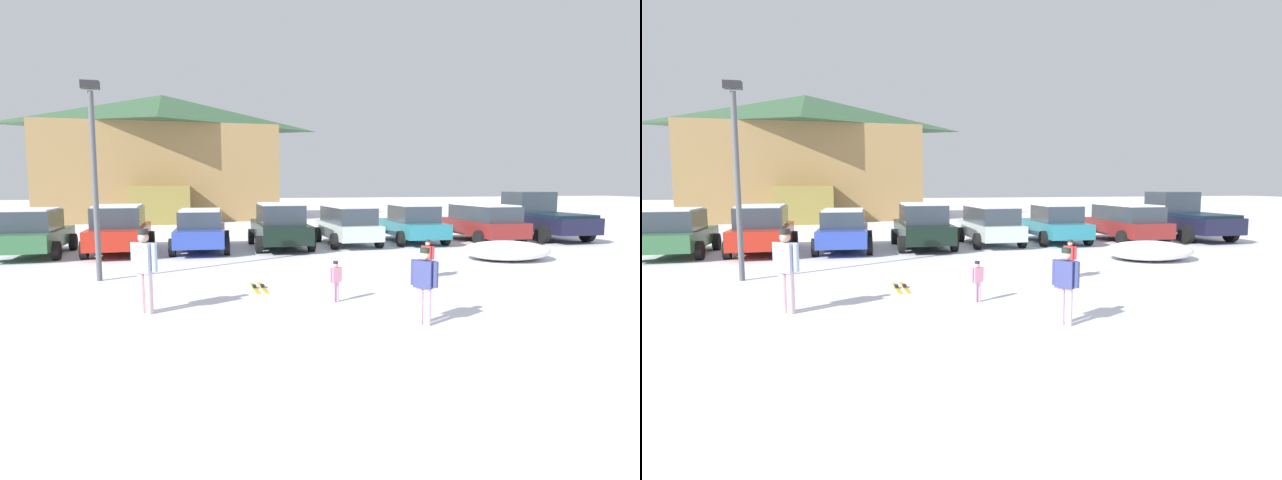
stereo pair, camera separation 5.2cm
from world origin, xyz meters
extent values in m
plane|color=silver|center=(0.00, 0.00, 0.00)|extent=(160.00, 160.00, 0.00)
cube|color=olive|center=(-4.95, 31.62, 3.24)|extent=(15.40, 8.31, 6.49)
pyramid|color=#315636|center=(-4.95, 31.62, 7.63)|extent=(16.01, 8.92, 2.29)
cube|color=olive|center=(-4.97, 26.59, 1.20)|extent=(3.61, 1.81, 2.40)
cube|color=#32653D|center=(-8.49, 13.16, 0.62)|extent=(1.89, 4.21, 0.60)
cube|color=#2D3842|center=(-8.49, 12.95, 1.27)|extent=(1.65, 2.20, 0.70)
cube|color=white|center=(-8.49, 12.95, 1.65)|extent=(1.54, 2.09, 0.06)
cylinder|color=black|center=(-9.50, 14.45, 0.32)|extent=(0.23, 0.64, 0.64)
cylinder|color=black|center=(-7.51, 14.47, 0.32)|extent=(0.23, 0.64, 0.64)
cylinder|color=black|center=(-7.48, 11.87, 0.32)|extent=(0.23, 0.64, 0.64)
cube|color=#B22316|center=(-5.65, 13.31, 0.65)|extent=(1.89, 4.81, 0.67)
cube|color=#2D3842|center=(-5.64, 13.07, 1.35)|extent=(1.64, 2.51, 0.72)
cube|color=white|center=(-5.64, 13.07, 1.74)|extent=(1.53, 2.38, 0.06)
cylinder|color=black|center=(-6.65, 14.79, 0.32)|extent=(0.23, 0.64, 0.64)
cylinder|color=black|center=(-4.68, 14.81, 0.32)|extent=(0.23, 0.64, 0.64)
cylinder|color=black|center=(-6.62, 11.82, 0.32)|extent=(0.23, 0.64, 0.64)
cylinder|color=black|center=(-4.64, 11.84, 0.32)|extent=(0.23, 0.64, 0.64)
cube|color=#2A41A4|center=(-2.74, 13.08, 0.62)|extent=(2.01, 4.55, 0.60)
cube|color=#2D3842|center=(-2.75, 12.85, 1.23)|extent=(1.67, 2.41, 0.61)
cube|color=white|center=(-2.75, 12.85, 1.56)|extent=(1.56, 2.29, 0.06)
cylinder|color=black|center=(-3.59, 14.51, 0.32)|extent=(0.26, 0.65, 0.64)
cylinder|color=black|center=(-1.72, 14.40, 0.32)|extent=(0.26, 0.65, 0.64)
cylinder|color=black|center=(-3.76, 11.76, 0.32)|extent=(0.26, 0.65, 0.64)
cylinder|color=black|center=(-1.89, 11.64, 0.32)|extent=(0.26, 0.65, 0.64)
cube|color=black|center=(0.29, 13.28, 0.66)|extent=(1.94, 4.74, 0.69)
cube|color=#2D3842|center=(0.29, 13.04, 1.36)|extent=(1.67, 2.48, 0.71)
cube|color=white|center=(0.29, 13.04, 1.75)|extent=(1.56, 2.35, 0.06)
cylinder|color=black|center=(-0.67, 14.76, 0.32)|extent=(0.23, 0.64, 0.64)
cylinder|color=black|center=(1.31, 14.72, 0.32)|extent=(0.23, 0.64, 0.64)
cylinder|color=black|center=(-0.73, 11.84, 0.32)|extent=(0.23, 0.64, 0.64)
cylinder|color=black|center=(1.25, 11.80, 0.32)|extent=(0.23, 0.64, 0.64)
cube|color=#B6C6BF|center=(3.18, 13.51, 0.62)|extent=(1.73, 4.27, 0.60)
cube|color=#2D3842|center=(3.18, 13.43, 1.25)|extent=(1.52, 3.25, 0.65)
cube|color=white|center=(3.18, 13.43, 1.61)|extent=(1.42, 3.08, 0.06)
cylinder|color=black|center=(2.25, 14.83, 0.32)|extent=(0.22, 0.64, 0.64)
cylinder|color=black|center=(4.09, 14.84, 0.32)|extent=(0.22, 0.64, 0.64)
cylinder|color=black|center=(2.27, 12.19, 0.32)|extent=(0.22, 0.64, 0.64)
cylinder|color=black|center=(4.11, 12.20, 0.32)|extent=(0.22, 0.64, 0.64)
cube|color=teal|center=(6.15, 13.65, 0.62)|extent=(2.03, 4.39, 0.60)
cube|color=#2D3842|center=(6.13, 13.43, 1.26)|extent=(1.70, 2.32, 0.68)
cube|color=white|center=(6.13, 13.43, 1.63)|extent=(1.59, 2.20, 0.06)
cylinder|color=black|center=(5.26, 15.03, 0.32)|extent=(0.26, 0.65, 0.64)
cylinder|color=black|center=(7.18, 14.92, 0.32)|extent=(0.26, 0.65, 0.64)
cylinder|color=black|center=(5.11, 12.37, 0.32)|extent=(0.26, 0.65, 0.64)
cylinder|color=black|center=(7.04, 12.26, 0.32)|extent=(0.26, 0.65, 0.64)
cube|color=maroon|center=(9.29, 13.15, 0.64)|extent=(1.93, 4.57, 0.63)
cube|color=#2D3842|center=(9.29, 13.06, 1.27)|extent=(1.69, 3.48, 0.64)
cube|color=white|center=(9.29, 13.06, 1.62)|extent=(1.57, 3.30, 0.06)
cylinder|color=black|center=(8.35, 14.58, 0.32)|extent=(0.24, 0.65, 0.64)
cylinder|color=black|center=(10.31, 14.53, 0.32)|extent=(0.24, 0.65, 0.64)
cylinder|color=black|center=(8.28, 11.77, 0.32)|extent=(0.24, 0.65, 0.64)
cylinder|color=black|center=(10.23, 11.72, 0.32)|extent=(0.24, 0.65, 0.64)
cube|color=black|center=(12.58, 13.45, 0.75)|extent=(2.16, 5.29, 0.70)
cube|color=#2D3842|center=(12.61, 14.50, 1.62)|extent=(1.92, 1.72, 1.05)
cube|color=black|center=(12.56, 12.53, 1.16)|extent=(2.11, 2.93, 0.12)
cylinder|color=black|center=(11.51, 15.05, 0.40)|extent=(0.28, 0.81, 0.80)
cylinder|color=black|center=(13.73, 15.00, 0.40)|extent=(0.28, 0.81, 0.80)
cylinder|color=black|center=(11.43, 11.90, 0.40)|extent=(0.28, 0.81, 0.80)
cylinder|color=black|center=(13.65, 11.85, 0.40)|extent=(0.28, 0.81, 0.80)
cylinder|color=silver|center=(-0.14, 3.86, 0.22)|extent=(0.08, 0.08, 0.44)
cylinder|color=silver|center=(-0.05, 3.90, 0.22)|extent=(0.08, 0.08, 0.44)
cube|color=pink|center=(-0.10, 3.88, 0.59)|extent=(0.25, 0.20, 0.31)
cylinder|color=pink|center=(-0.23, 3.83, 0.60)|extent=(0.06, 0.06, 0.29)
cylinder|color=pink|center=(0.03, 3.93, 0.60)|extent=(0.06, 0.06, 0.29)
sphere|color=tan|center=(-0.10, 3.88, 0.81)|extent=(0.11, 0.11, 0.11)
cylinder|color=#281D2E|center=(-0.10, 3.88, 0.87)|extent=(0.11, 0.11, 0.05)
cylinder|color=beige|center=(-3.90, 3.84, 0.41)|extent=(0.15, 0.15, 0.82)
cylinder|color=beige|center=(-4.05, 3.95, 0.41)|extent=(0.15, 0.15, 0.82)
cube|color=#A7B7D5|center=(-3.98, 3.90, 1.11)|extent=(0.46, 0.43, 0.58)
cylinder|color=#A7B7D5|center=(-3.77, 3.74, 1.12)|extent=(0.11, 0.11, 0.55)
cylinder|color=#A7B7D5|center=(-4.18, 4.05, 1.12)|extent=(0.11, 0.11, 0.55)
sphere|color=tan|center=(-3.98, 3.90, 1.50)|extent=(0.21, 0.21, 0.21)
cylinder|color=#242626|center=(-3.98, 3.90, 1.62)|extent=(0.20, 0.20, 0.10)
cylinder|color=black|center=(3.08, 5.82, 0.26)|extent=(0.09, 0.09, 0.51)
cylinder|color=black|center=(3.02, 5.91, 0.26)|extent=(0.09, 0.09, 0.51)
cube|color=red|center=(3.05, 5.87, 0.70)|extent=(0.27, 0.29, 0.36)
cylinder|color=red|center=(3.14, 5.74, 0.71)|extent=(0.07, 0.07, 0.35)
cylinder|color=red|center=(2.96, 6.00, 0.71)|extent=(0.07, 0.07, 0.35)
sphere|color=tan|center=(3.05, 5.87, 0.94)|extent=(0.13, 0.13, 0.13)
cylinder|color=#26252F|center=(3.05, 5.87, 1.02)|extent=(0.13, 0.13, 0.06)
cylinder|color=#DEADCD|center=(1.00, 1.73, 0.35)|extent=(0.13, 0.13, 0.69)
cylinder|color=#DEADCD|center=(0.90, 1.85, 0.35)|extent=(0.13, 0.13, 0.69)
cube|color=navy|center=(0.95, 1.79, 0.94)|extent=(0.37, 0.39, 0.49)
cylinder|color=navy|center=(1.09, 1.62, 0.95)|extent=(0.09, 0.09, 0.46)
cylinder|color=navy|center=(0.82, 1.96, 0.95)|extent=(0.09, 0.09, 0.46)
sphere|color=tan|center=(0.95, 1.79, 1.27)|extent=(0.18, 0.18, 0.18)
cylinder|color=black|center=(0.95, 1.79, 1.36)|extent=(0.17, 0.17, 0.08)
cube|color=gold|center=(-1.42, 5.69, 0.01)|extent=(0.13, 1.33, 0.02)
cube|color=black|center=(-1.42, 5.74, 0.05)|extent=(0.09, 0.20, 0.06)
cube|color=gold|center=(-1.62, 5.68, 0.01)|extent=(0.13, 1.33, 0.02)
cube|color=black|center=(-1.62, 5.73, 0.05)|extent=(0.09, 0.20, 0.06)
cylinder|color=#515459|center=(-5.46, 7.69, 2.43)|extent=(0.14, 0.14, 4.87)
cube|color=#232326|center=(-5.46, 7.69, 5.02)|extent=(0.44, 0.24, 0.20)
ellipsoid|color=white|center=(7.14, 8.29, 0.31)|extent=(2.98, 2.39, 0.62)
camera|label=1|loc=(-3.03, -6.25, 2.55)|focal=28.00mm
camera|label=2|loc=(-2.98, -6.26, 2.55)|focal=28.00mm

